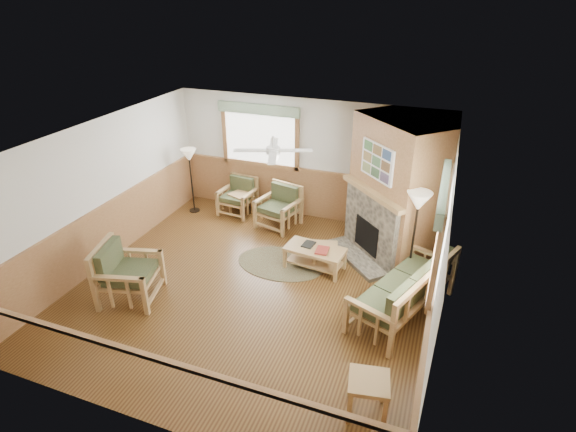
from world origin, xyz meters
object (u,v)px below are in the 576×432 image
(coffee_table, at_px, (315,258))
(floor_lamp_right, at_px, (413,240))
(armchair_back_left, at_px, (237,197))
(floor_lamp_left, at_px, (192,181))
(sofa, at_px, (404,288))
(armchair_back_right, at_px, (278,207))
(end_table_chairs, at_px, (241,203))
(end_table_sofa, at_px, (368,396))
(footstool, at_px, (325,255))
(armchair_left, at_px, (129,272))

(coffee_table, relative_size, floor_lamp_right, 0.61)
(armchair_back_left, relative_size, floor_lamp_left, 0.54)
(sofa, bearing_deg, armchair_back_right, -103.16)
(sofa, xyz_separation_m, end_table_chairs, (-4.00, 2.34, -0.23))
(floor_lamp_left, relative_size, floor_lamp_right, 0.86)
(coffee_table, bearing_deg, floor_lamp_right, 10.28)
(end_table_sofa, bearing_deg, end_table_chairs, 130.88)
(end_table_chairs, xyz_separation_m, floor_lamp_left, (-1.10, -0.28, 0.52))
(end_table_sofa, height_order, floor_lamp_right, floor_lamp_right)
(end_table_chairs, bearing_deg, floor_lamp_right, -20.43)
(footstool, xyz_separation_m, floor_lamp_left, (-3.54, 1.14, 0.57))
(end_table_sofa, relative_size, floor_lamp_right, 0.31)
(end_table_chairs, bearing_deg, floor_lamp_left, -165.80)
(coffee_table, height_order, floor_lamp_right, floor_lamp_right)
(footstool, bearing_deg, armchair_back_right, 140.45)
(coffee_table, bearing_deg, floor_lamp_left, 164.98)
(coffee_table, bearing_deg, sofa, -17.05)
(footstool, distance_m, floor_lamp_left, 3.76)
(armchair_left, distance_m, floor_lamp_right, 4.84)
(sofa, relative_size, armchair_back_left, 2.50)
(armchair_back_left, relative_size, end_table_sofa, 1.50)
(armchair_back_right, distance_m, end_table_chairs, 1.09)
(armchair_back_left, height_order, end_table_sofa, armchair_back_left)
(sofa, relative_size, end_table_chairs, 4.11)
(end_table_chairs, relative_size, floor_lamp_right, 0.28)
(armchair_back_left, bearing_deg, coffee_table, -29.04)
(end_table_sofa, bearing_deg, sofa, 86.27)
(armchair_left, bearing_deg, sofa, -89.77)
(coffee_table, relative_size, end_table_chairs, 2.18)
(floor_lamp_right, bearing_deg, armchair_back_right, 157.57)
(armchair_back_right, xyz_separation_m, end_table_sofa, (2.83, -4.20, -0.18))
(armchair_back_right, relative_size, end_table_sofa, 1.63)
(coffee_table, height_order, footstool, coffee_table)
(armchair_left, xyz_separation_m, footstool, (2.80, 2.11, -0.30))
(armchair_back_left, xyz_separation_m, armchair_back_right, (1.12, -0.27, 0.04))
(armchair_left, bearing_deg, floor_lamp_right, -79.91)
(end_table_chairs, bearing_deg, end_table_sofa, -49.12)
(coffee_table, distance_m, floor_lamp_left, 3.69)
(coffee_table, bearing_deg, end_table_sofa, -54.87)
(sofa, distance_m, footstool, 1.84)
(end_table_chairs, bearing_deg, armchair_back_left, 180.00)
(coffee_table, xyz_separation_m, floor_lamp_left, (-3.39, 1.33, 0.55))
(armchair_left, height_order, footstool, armchair_left)
(sofa, relative_size, armchair_left, 2.06)
(end_table_sofa, bearing_deg, coffee_table, 118.78)
(sofa, distance_m, armchair_back_left, 4.71)
(armchair_back_right, bearing_deg, end_table_sofa, -42.51)
(armchair_back_left, bearing_deg, armchair_left, -89.56)
(armchair_left, height_order, coffee_table, armchair_left)
(armchair_left, relative_size, end_table_chairs, 2.00)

